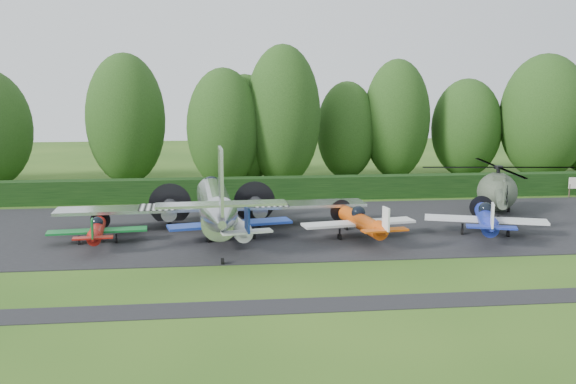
{
  "coord_description": "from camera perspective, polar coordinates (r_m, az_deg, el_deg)",
  "views": [
    {
      "loc": [
        -2.53,
        -33.92,
        10.17
      ],
      "look_at": [
        2.47,
        10.44,
        2.5
      ],
      "focal_mm": 40.0,
      "sensor_mm": 36.0,
      "label": 1
    }
  ],
  "objects": [
    {
      "name": "helicopter",
      "position": [
        52.39,
        18.15,
        0.32
      ],
      "size": [
        11.71,
        13.71,
        3.77
      ],
      "rotation": [
        0.0,
        0.0,
        0.38
      ],
      "color": "#394434",
      "rests_on": "ground"
    },
    {
      "name": "ground",
      "position": [
        35.5,
        -2.08,
        -6.91
      ],
      "size": [
        160.0,
        160.0,
        0.0
      ],
      "primitive_type": "plane",
      "color": "#234914",
      "rests_on": "ground"
    },
    {
      "name": "tree_4",
      "position": [
        63.34,
        -0.46,
        6.79
      ],
      "size": [
        7.43,
        7.43,
        13.84
      ],
      "color": "black",
      "rests_on": "ground"
    },
    {
      "name": "hedgerow",
      "position": [
        55.91,
        -3.73,
        -0.75
      ],
      "size": [
        90.0,
        1.6,
        2.0
      ],
      "primitive_type": "cube",
      "color": "black",
      "rests_on": "ground"
    },
    {
      "name": "light_plane_red",
      "position": [
        42.16,
        -16.62,
        -3.25
      ],
      "size": [
        6.17,
        6.49,
        2.37
      ],
      "rotation": [
        0.0,
        0.0,
        -0.1
      ],
      "color": "maroon",
      "rests_on": "ground"
    },
    {
      "name": "tree_10",
      "position": [
        66.32,
        -14.23,
        6.3
      ],
      "size": [
        7.83,
        7.83,
        13.06
      ],
      "color": "black",
      "rests_on": "ground"
    },
    {
      "name": "tree_9",
      "position": [
        68.34,
        5.23,
        5.48
      ],
      "size": [
        6.35,
        6.35,
        10.29
      ],
      "color": "black",
      "rests_on": "ground"
    },
    {
      "name": "taxiway_verge",
      "position": [
        29.82,
        -1.19,
        -10.19
      ],
      "size": [
        70.0,
        2.0,
        0.0
      ],
      "primitive_type": "cube",
      "color": "black",
      "rests_on": "ground"
    },
    {
      "name": "tree_0",
      "position": [
        71.91,
        15.58,
        5.49
      ],
      "size": [
        7.47,
        7.47,
        10.57
      ],
      "color": "black",
      "rests_on": "ground"
    },
    {
      "name": "tree_2",
      "position": [
        62.39,
        -5.74,
        5.66
      ],
      "size": [
        7.11,
        7.11,
        11.57
      ],
      "color": "black",
      "rests_on": "ground"
    },
    {
      "name": "light_plane_white",
      "position": [
        41.21,
        -4.98,
        -2.74
      ],
      "size": [
        8.04,
        8.45,
        3.09
      ],
      "rotation": [
        0.0,
        0.0,
        -0.2
      ],
      "color": "white",
      "rests_on": "ground"
    },
    {
      "name": "tree_6",
      "position": [
        68.9,
        9.63,
        6.38
      ],
      "size": [
        6.99,
        6.99,
        12.59
      ],
      "color": "black",
      "rests_on": "ground"
    },
    {
      "name": "apron",
      "position": [
        45.15,
        -3.05,
        -3.28
      ],
      "size": [
        70.0,
        18.0,
        0.01
      ],
      "primitive_type": "cube",
      "color": "black",
      "rests_on": "ground"
    },
    {
      "name": "light_plane_orange",
      "position": [
        41.97,
        6.58,
        -2.64
      ],
      "size": [
        7.59,
        7.98,
        2.92
      ],
      "rotation": [
        0.0,
        0.0,
        -0.16
      ],
      "color": "#C7480B",
      "rests_on": "ground"
    },
    {
      "name": "transport_plane",
      "position": [
        43.77,
        -6.51,
        -1.19
      ],
      "size": [
        21.43,
        16.44,
        6.87
      ],
      "rotation": [
        0.0,
        0.0,
        -0.05
      ],
      "color": "silver",
      "rests_on": "ground"
    },
    {
      "name": "tree_11",
      "position": [
        64.49,
        -3.84,
        5.55
      ],
      "size": [
        6.5,
        6.5,
        10.98
      ],
      "color": "black",
      "rests_on": "ground"
    },
    {
      "name": "tree_5",
      "position": [
        72.7,
        21.82,
        6.21
      ],
      "size": [
        9.14,
        9.14,
        13.13
      ],
      "color": "black",
      "rests_on": "ground"
    },
    {
      "name": "light_plane_blue",
      "position": [
        44.4,
        17.18,
        -2.26
      ],
      "size": [
        7.94,
        8.35,
        3.05
      ],
      "rotation": [
        0.0,
        0.0,
        0.33
      ],
      "color": "#19289A",
      "rests_on": "ground"
    }
  ]
}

